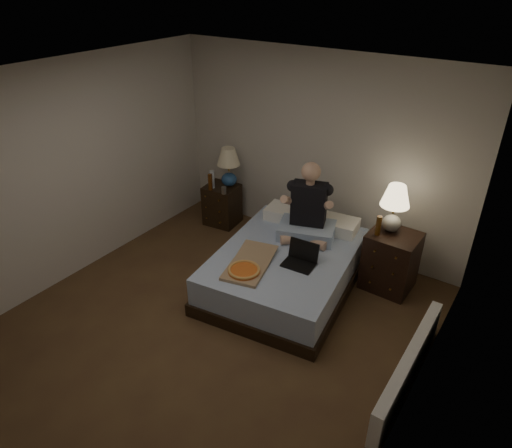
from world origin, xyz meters
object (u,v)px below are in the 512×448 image
Objects in this scene: nightstand_left at (222,205)px; nightstand_right at (390,261)px; lamp_left at (229,167)px; beer_bottle_left at (210,182)px; soda_can at (224,190)px; person at (308,202)px; beer_bottle_right at (378,226)px; pizza_box at (244,271)px; laptop at (299,256)px; water_bottle at (212,179)px; bed at (285,269)px; lamp_right at (394,209)px; radiator at (408,368)px.

nightstand_right reaches higher than nightstand_left.
lamp_left reaches higher than nightstand_right.
soda_can is at bearing 0.75° from beer_bottle_left.
beer_bottle_left is at bearing 154.79° from person.
beer_bottle_right reaches higher than pizza_box.
beer_bottle_right is 0.68× the size of laptop.
soda_can is at bearing -14.05° from water_bottle.
bed is 1.55m from soda_can.
nightstand_right reaches higher than bed.
nightstand_left is at bearing 148.49° from person.
lamp_left is 0.74× the size of pizza_box.
lamp_left is at bearing 40.68° from nightstand_left.
lamp_right is (-0.08, 0.06, 0.63)m from nightstand_right.
person reaches higher than pizza_box.
lamp_right is 2.43× the size of beer_bottle_right.
beer_bottle_right is (2.43, -0.04, 0.12)m from beer_bottle_left.
nightstand_right is at bearing 43.64° from laptop.
nightstand_left is at bearing 179.07° from lamp_right.
nightstand_right is 7.04× the size of soda_can.
laptop is 0.45× the size of pizza_box.
lamp_right reaches higher than bed.
lamp_left is at bearing 141.66° from bed.
water_bottle reaches higher than beer_bottle_left.
laptop is at bearing -128.60° from beer_bottle_right.
water_bottle is 0.27m from soda_can.
laptop is (1.80, -0.93, 0.30)m from nightstand_left.
nightstand_right is 0.51m from beer_bottle_right.
lamp_right reaches higher than lamp_left.
lamp_left is 2.01m from laptop.
pizza_box is 0.47× the size of radiator.
person is at bearing 66.79° from pizza_box.
bed is 1.77m from radiator.
laptop reaches higher than nightstand_left.
radiator is at bearing -21.66° from water_bottle.
water_bottle is 1.09× the size of beer_bottle_left.
lamp_left reaches higher than laptop.
beer_bottle_left reaches higher than bed.
nightstand_right is 1.47m from radiator.
soda_can is at bearing -68.24° from lamp_left.
beer_bottle_left is at bearing -177.03° from nightstand_right.
soda_can is at bearing 157.73° from radiator.
water_bottle reaches higher than pizza_box.
nightstand_right is at bearing 32.66° from beer_bottle_right.
bed is 0.68m from pizza_box.
lamp_right reaches higher than soda_can.
water_bottle is 1.09× the size of beer_bottle_right.
nightstand_left is 1.72× the size of laptop.
beer_bottle_left reaches higher than pizza_box.
soda_can is 0.06× the size of radiator.
beer_bottle_left is 0.68× the size of laptop.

